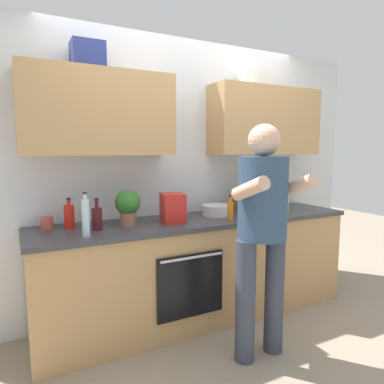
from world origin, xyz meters
TOP-DOWN VIEW (x-y plane):
  - ground_plane at (0.00, 0.00)m, footprint 12.00×12.00m
  - back_wall_unit at (-0.00, 0.27)m, footprint 4.00×0.38m
  - counter at (-0.00, -0.00)m, footprint 2.84×0.67m
  - person_standing at (0.09, -0.71)m, footprint 0.49×0.45m
  - bottle_vinegar at (0.63, -0.05)m, footprint 0.06×0.06m
  - bottle_juice at (0.18, -0.18)m, footprint 0.05×0.05m
  - bottle_soda at (1.02, 0.07)m, footprint 0.06×0.06m
  - bottle_soy at (0.70, -0.15)m, footprint 0.07×0.07m
  - bottle_water at (-1.01, -0.20)m, footprint 0.05×0.05m
  - bottle_wine at (-0.90, -0.03)m, footprint 0.07×0.07m
  - bottle_hotsauce at (-1.08, 0.13)m, footprint 0.08×0.08m
  - cup_ceramic at (-1.23, 0.18)m, footprint 0.09×0.09m
  - mixing_bowl at (0.19, 0.07)m, footprint 0.26×0.26m
  - knife_block at (0.48, 0.11)m, footprint 0.10×0.14m
  - potted_herb at (-0.65, 0.03)m, footprint 0.20×0.20m
  - grocery_bag_bread at (0.82, 0.02)m, footprint 0.23×0.23m
  - grocery_bag_crisps at (-0.28, -0.03)m, footprint 0.21×0.23m

SIDE VIEW (x-z plane):
  - ground_plane at x=0.00m, z-range 0.00..0.00m
  - counter at x=0.00m, z-range 0.00..0.90m
  - cup_ceramic at x=-1.23m, z-range 0.90..0.99m
  - mixing_bowl at x=0.19m, z-range 0.90..0.99m
  - person_standing at x=0.09m, z-range 0.15..1.82m
  - bottle_wine at x=-0.90m, z-range 0.87..1.11m
  - bottle_juice at x=0.18m, z-range 0.88..1.10m
  - bottle_hotsauce at x=-1.08m, z-range 0.88..1.11m
  - grocery_bag_bread at x=0.82m, z-range 0.90..1.11m
  - knife_block at x=0.48m, z-range 0.87..1.15m
  - bottle_soda at x=1.02m, z-range 0.88..1.16m
  - grocery_bag_crisps at x=-0.28m, z-range 0.90..1.14m
  - bottle_water at x=-1.01m, z-range 0.88..1.19m
  - bottle_vinegar at x=0.63m, z-range 0.88..1.20m
  - bottle_soy at x=0.70m, z-range 0.87..1.23m
  - potted_herb at x=-0.65m, z-range 0.92..1.20m
  - back_wall_unit at x=0.00m, z-range 0.25..2.75m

